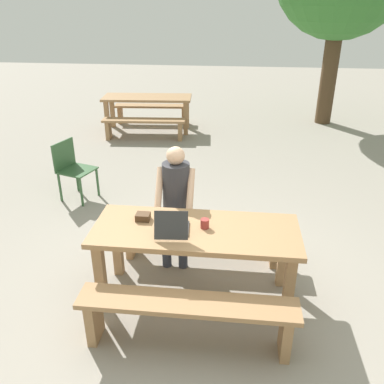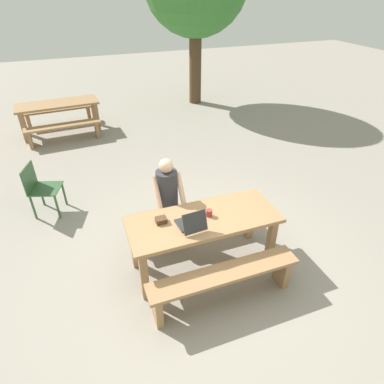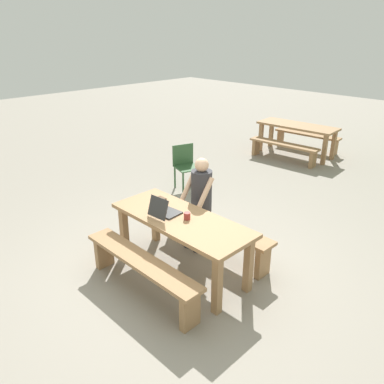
{
  "view_description": "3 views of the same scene",
  "coord_description": "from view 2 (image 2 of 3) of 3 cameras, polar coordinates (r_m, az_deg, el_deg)",
  "views": [
    {
      "loc": [
        0.32,
        -3.2,
        2.7
      ],
      "look_at": [
        -0.06,
        0.25,
        1.03
      ],
      "focal_mm": 38.02,
      "sensor_mm": 36.0,
      "label": 1
    },
    {
      "loc": [
        -1.25,
        -2.96,
        3.28
      ],
      "look_at": [
        -0.06,
        0.25,
        1.03
      ],
      "focal_mm": 30.58,
      "sensor_mm": 36.0,
      "label": 2
    },
    {
      "loc": [
        3.08,
        -2.88,
        2.94
      ],
      "look_at": [
        -0.06,
        0.25,
        1.03
      ],
      "focal_mm": 35.83,
      "sensor_mm": 36.0,
      "label": 3
    }
  ],
  "objects": [
    {
      "name": "laptop",
      "position": [
        3.9,
        -0.1,
        -5.39
      ],
      "size": [
        0.32,
        0.36,
        0.26
      ],
      "rotation": [
        0.0,
        0.0,
        3.22
      ],
      "color": "#2D2D2D",
      "rests_on": "picnic_table_front"
    },
    {
      "name": "picnic_table_mid",
      "position": [
        8.8,
        -22.34,
        13.43
      ],
      "size": [
        1.94,
        0.84,
        0.76
      ],
      "rotation": [
        0.0,
        0.0,
        0.07
      ],
      "color": "#9E754C",
      "rests_on": "ground"
    },
    {
      "name": "plastic_chair",
      "position": [
        5.76,
        -24.89,
        0.7
      ],
      "size": [
        0.56,
        0.56,
        0.85
      ],
      "rotation": [
        0.0,
        0.0,
        1.25
      ],
      "color": "#335933",
      "rests_on": "ground"
    },
    {
      "name": "ground_plane",
      "position": [
        4.59,
        1.85,
        -12.28
      ],
      "size": [
        30.0,
        30.0,
        0.0
      ],
      "primitive_type": "plane",
      "color": "gray"
    },
    {
      "name": "bench_near",
      "position": [
        3.93,
        5.59,
        -14.9
      ],
      "size": [
        1.81,
        0.3,
        0.48
      ],
      "color": "#9E754C",
      "rests_on": "ground"
    },
    {
      "name": "bench_mid_south",
      "position": [
        8.32,
        -21.49,
        10.18
      ],
      "size": [
        1.72,
        0.41,
        0.43
      ],
      "rotation": [
        0.0,
        0.0,
        0.07
      ],
      "color": "#9E754C",
      "rests_on": "ground"
    },
    {
      "name": "small_pouch",
      "position": [
        4.0,
        -5.41,
        -4.91
      ],
      "size": [
        0.13,
        0.11,
        0.07
      ],
      "color": "#4C331E",
      "rests_on": "picnic_table_front"
    },
    {
      "name": "coffee_mug",
      "position": [
        4.09,
        3.01,
        -3.67
      ],
      "size": [
        0.08,
        0.08,
        0.09
      ],
      "color": "#99332D",
      "rests_on": "picnic_table_front"
    },
    {
      "name": "bench_mid_north",
      "position": [
        9.48,
        -22.27,
        12.72
      ],
      "size": [
        1.72,
        0.41,
        0.43
      ],
      "rotation": [
        0.0,
        0.0,
        0.07
      ],
      "color": "#9E754C",
      "rests_on": "ground"
    },
    {
      "name": "person_seated",
      "position": [
        4.47,
        -4.17,
        -0.82
      ],
      "size": [
        0.4,
        0.4,
        1.33
      ],
      "color": "#333847",
      "rests_on": "ground"
    },
    {
      "name": "bench_far",
      "position": [
        4.81,
        -0.96,
        -4.1
      ],
      "size": [
        1.81,
        0.3,
        0.48
      ],
      "color": "#9E754C",
      "rests_on": "ground"
    },
    {
      "name": "picnic_table_front",
      "position": [
        4.15,
        2.01,
        -5.91
      ],
      "size": [
        1.91,
        0.76,
        0.78
      ],
      "color": "#9E754C",
      "rests_on": "ground"
    }
  ]
}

